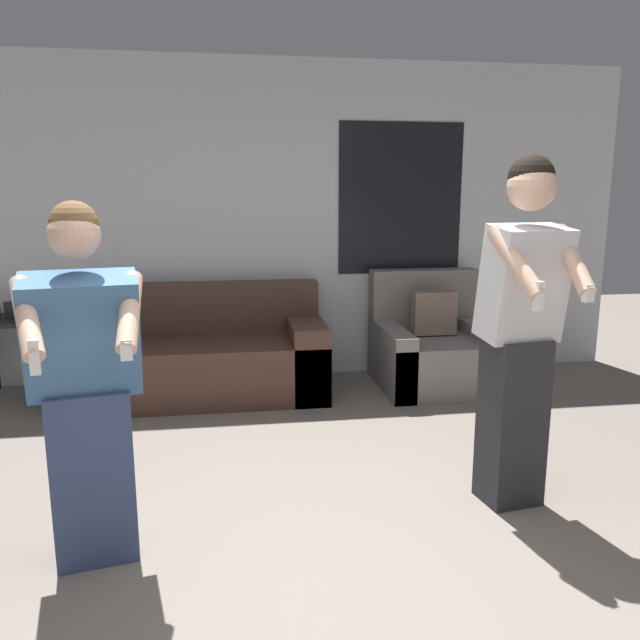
% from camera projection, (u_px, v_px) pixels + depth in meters
% --- Properties ---
extents(ground_plane, '(14.00, 14.00, 0.00)m').
position_uv_depth(ground_plane, '(317.00, 617.00, 2.40)').
color(ground_plane, slate).
extents(wall_back, '(6.43, 0.07, 2.70)m').
position_uv_depth(wall_back, '(263.00, 222.00, 5.34)').
color(wall_back, silver).
rests_on(wall_back, ground_plane).
extents(couch, '(2.01, 0.90, 0.87)m').
position_uv_depth(couch, '(198.00, 357.00, 5.00)').
color(couch, '#472D23').
rests_on(couch, ground_plane).
extents(armchair, '(0.94, 0.93, 0.95)m').
position_uv_depth(armchair, '(433.00, 349.00, 5.26)').
color(armchair, slate).
rests_on(armchair, ground_plane).
extents(side_table, '(0.55, 0.47, 0.79)m').
position_uv_depth(side_table, '(15.00, 329.00, 4.93)').
color(side_table, black).
rests_on(side_table, ground_plane).
extents(person_left, '(0.51, 0.56, 1.57)m').
position_uv_depth(person_left, '(87.00, 391.00, 2.63)').
color(person_left, '#384770').
rests_on(person_left, ground_plane).
extents(person_right, '(0.44, 0.53, 1.78)m').
position_uv_depth(person_right, '(520.00, 329.00, 3.11)').
color(person_right, '#28282D').
rests_on(person_right, ground_plane).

